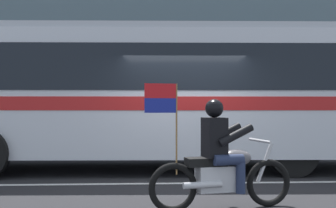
% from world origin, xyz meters
% --- Properties ---
extents(ground_plane, '(60.00, 60.00, 0.00)m').
position_xyz_m(ground_plane, '(0.00, 0.00, 0.00)').
color(ground_plane, black).
extents(sidewalk_curb, '(28.00, 3.80, 0.15)m').
position_xyz_m(sidewalk_curb, '(0.00, 5.10, 0.07)').
color(sidewalk_curb, '#B7B2A8').
rests_on(sidewalk_curb, ground_plane).
extents(lane_center_stripe, '(26.60, 0.14, 0.01)m').
position_xyz_m(lane_center_stripe, '(0.00, -0.60, 0.00)').
color(lane_center_stripe, silver).
rests_on(lane_center_stripe, ground_plane).
extents(transit_bus, '(10.91, 2.96, 3.22)m').
position_xyz_m(transit_bus, '(-0.70, 1.19, 1.88)').
color(transit_bus, silver).
rests_on(transit_bus, ground_plane).
extents(motorcycle_with_rider, '(2.16, 0.77, 1.78)m').
position_xyz_m(motorcycle_with_rider, '(0.28, -2.69, 0.67)').
color(motorcycle_with_rider, black).
rests_on(motorcycle_with_rider, ground_plane).
extents(fire_hydrant, '(0.22, 0.30, 0.75)m').
position_xyz_m(fire_hydrant, '(1.50, 4.33, 0.52)').
color(fire_hydrant, '#4C8C3F').
rests_on(fire_hydrant, sidewalk_curb).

